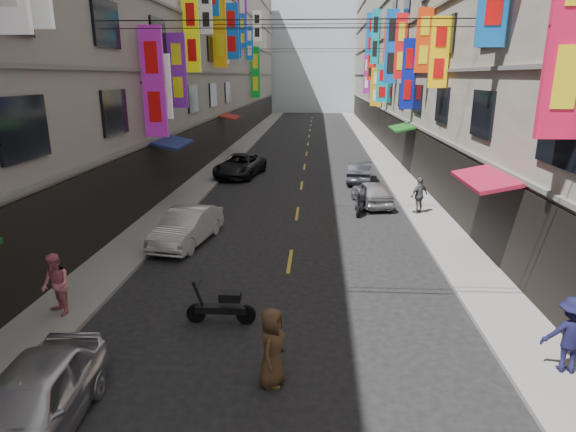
# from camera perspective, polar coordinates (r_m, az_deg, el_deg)

# --- Properties ---
(sidewalk_left) EXTENTS (2.00, 90.00, 0.12)m
(sidewalk_left) POSITION_cam_1_polar(r_m,az_deg,el_deg) (40.53, -6.38, 7.51)
(sidewalk_left) COLOR slate
(sidewalk_left) RESTS_ON ground
(sidewalk_right) EXTENTS (2.00, 90.00, 0.12)m
(sidewalk_right) POSITION_cam_1_polar(r_m,az_deg,el_deg) (40.27, 10.84, 7.27)
(sidewalk_right) COLOR slate
(sidewalk_right) RESTS_ON ground
(building_row_left) EXTENTS (10.14, 90.00, 19.00)m
(building_row_left) POSITION_cam_1_polar(r_m,az_deg,el_deg) (41.66, -15.50, 20.30)
(building_row_left) COLOR gray
(building_row_left) RESTS_ON ground
(building_row_right) EXTENTS (10.14, 90.00, 19.00)m
(building_row_right) POSITION_cam_1_polar(r_m,az_deg,el_deg) (41.15, 20.41, 19.95)
(building_row_right) COLOR #ABA090
(building_row_right) RESTS_ON ground
(haze_block) EXTENTS (18.00, 8.00, 22.00)m
(haze_block) POSITION_cam_1_polar(r_m,az_deg,el_deg) (89.62, 3.09, 19.33)
(haze_block) COLOR #B2BBC6
(haze_block) RESTS_ON ground
(shop_signage) EXTENTS (14.00, 55.00, 12.14)m
(shop_signage) POSITION_cam_1_polar(r_m,az_deg,el_deg) (32.50, 1.90, 21.47)
(shop_signage) COLOR #0D0E9B
(shop_signage) RESTS_ON ground
(street_awnings) EXTENTS (13.99, 35.20, 0.41)m
(street_awnings) POSITION_cam_1_polar(r_m,az_deg,el_deg) (23.79, -1.73, 8.64)
(street_awnings) COLOR #144C1A
(street_awnings) RESTS_ON ground
(overhead_cables) EXTENTS (14.00, 38.04, 1.24)m
(overhead_cables) POSITION_cam_1_polar(r_m,az_deg,el_deg) (27.62, 1.77, 21.76)
(overhead_cables) COLOR black
(overhead_cables) RESTS_ON ground
(lane_markings) EXTENTS (0.12, 80.20, 0.01)m
(lane_markings) POSITION_cam_1_polar(r_m,az_deg,el_deg) (37.00, 2.09, 6.68)
(lane_markings) COLOR gold
(lane_markings) RESTS_ON ground
(scooter_crossing) EXTENTS (1.80, 0.50, 1.14)m
(scooter_crossing) POSITION_cam_1_polar(r_m,az_deg,el_deg) (12.67, -7.83, -10.66)
(scooter_crossing) COLOR black
(scooter_crossing) RESTS_ON ground
(scooter_far_right) EXTENTS (0.64, 1.79, 1.14)m
(scooter_far_right) POSITION_cam_1_polar(r_m,az_deg,el_deg) (22.52, 8.55, 1.40)
(scooter_far_right) COLOR black
(scooter_far_right) RESTS_ON ground
(car_left_near) EXTENTS (1.91, 4.11, 1.36)m
(car_left_near) POSITION_cam_1_polar(r_m,az_deg,el_deg) (9.98, -28.20, -19.09)
(car_left_near) COLOR silver
(car_left_near) RESTS_ON ground
(car_left_mid) EXTENTS (2.10, 4.26, 1.34)m
(car_left_mid) POSITION_cam_1_polar(r_m,az_deg,el_deg) (18.59, -11.90, -1.23)
(car_left_mid) COLOR beige
(car_left_mid) RESTS_ON ground
(car_left_far) EXTENTS (3.12, 5.33, 1.39)m
(car_left_far) POSITION_cam_1_polar(r_m,az_deg,el_deg) (30.85, -5.70, 6.00)
(car_left_far) COLOR black
(car_left_far) RESTS_ON ground
(car_right_mid) EXTENTS (2.00, 3.79, 1.23)m
(car_right_mid) POSITION_cam_1_polar(r_m,az_deg,el_deg) (24.03, 9.89, 2.70)
(car_right_mid) COLOR silver
(car_right_mid) RESTS_ON ground
(car_right_far) EXTENTS (1.82, 4.02, 1.28)m
(car_right_far) POSITION_cam_1_polar(r_m,az_deg,el_deg) (29.27, 8.51, 5.23)
(car_right_far) COLOR #282930
(car_right_far) RESTS_ON ground
(pedestrian_lfar) EXTENTS (0.98, 0.94, 1.67)m
(pedestrian_lfar) POSITION_cam_1_polar(r_m,az_deg,el_deg) (13.92, -25.83, -7.36)
(pedestrian_lfar) COLOR #DB747F
(pedestrian_lfar) RESTS_ON sidewalk_left
(pedestrian_rnear) EXTENTS (1.16, 0.72, 1.68)m
(pedestrian_rnear) POSITION_cam_1_polar(r_m,az_deg,el_deg) (11.88, 30.49, -12.04)
(pedestrian_rnear) COLOR black
(pedestrian_rnear) RESTS_ON sidewalk_right
(pedestrian_rfar) EXTENTS (1.11, 1.01, 1.66)m
(pedestrian_rfar) POSITION_cam_1_polar(r_m,az_deg,el_deg) (22.62, 15.29, 2.39)
(pedestrian_rfar) COLOR #575659
(pedestrian_rfar) RESTS_ON sidewalk_right
(pedestrian_crossing) EXTENTS (0.74, 0.93, 1.69)m
(pedestrian_crossing) POSITION_cam_1_polar(r_m,az_deg,el_deg) (10.13, -1.91, -15.28)
(pedestrian_crossing) COLOR #4C331E
(pedestrian_crossing) RESTS_ON ground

